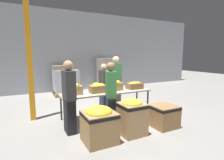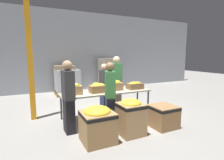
{
  "view_description": "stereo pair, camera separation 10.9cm",
  "coord_description": "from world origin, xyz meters",
  "px_view_note": "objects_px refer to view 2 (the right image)",
  "views": [
    {
      "loc": [
        -2.13,
        -4.56,
        1.81
      ],
      "look_at": [
        0.14,
        -0.05,
        1.09
      ],
      "focal_mm": 28.0,
      "sensor_mm": 36.0,
      "label": 1
    },
    {
      "loc": [
        -2.03,
        -4.61,
        1.81
      ],
      "look_at": [
        0.14,
        -0.05,
        1.09
      ],
      "focal_mm": 28.0,
      "sensor_mm": 36.0,
      "label": 2
    }
  ],
  "objects_px": {
    "pallet_stack_0": "(65,80)",
    "pallet_stack_2": "(109,74)",
    "donation_bin_0": "(98,123)",
    "donation_bin_1": "(131,116)",
    "sorting_table": "(107,93)",
    "banana_box_3": "(135,85)",
    "volunteer_0": "(116,82)",
    "pallet_stack_1": "(67,82)",
    "support_pillar": "(29,48)",
    "banana_box_1": "(98,88)",
    "volunteer_1": "(68,97)",
    "banana_box_2": "(116,85)",
    "donation_bin_2": "(163,115)",
    "volunteer_3": "(110,95)",
    "banana_box_0": "(73,89)",
    "volunteer_2": "(104,87)"
  },
  "relations": [
    {
      "from": "banana_box_0",
      "to": "donation_bin_2",
      "type": "distance_m",
      "value": 2.46
    },
    {
      "from": "volunteer_1",
      "to": "support_pillar",
      "type": "relative_size",
      "value": 0.42
    },
    {
      "from": "banana_box_0",
      "to": "support_pillar",
      "type": "xyz_separation_m",
      "value": [
        -0.99,
        0.65,
        1.09
      ]
    },
    {
      "from": "banana_box_0",
      "to": "banana_box_2",
      "type": "height_order",
      "value": "banana_box_0"
    },
    {
      "from": "pallet_stack_0",
      "to": "pallet_stack_2",
      "type": "height_order",
      "value": "pallet_stack_2"
    },
    {
      "from": "sorting_table",
      "to": "banana_box_1",
      "type": "xyz_separation_m",
      "value": [
        -0.29,
        -0.02,
        0.19
      ]
    },
    {
      "from": "support_pillar",
      "to": "pallet_stack_1",
      "type": "xyz_separation_m",
      "value": [
        1.54,
        2.87,
        -1.44
      ]
    },
    {
      "from": "banana_box_0",
      "to": "volunteer_3",
      "type": "xyz_separation_m",
      "value": [
        0.75,
        -0.78,
        -0.09
      ]
    },
    {
      "from": "sorting_table",
      "to": "banana_box_0",
      "type": "bearing_deg",
      "value": 178.14
    },
    {
      "from": "donation_bin_1",
      "to": "pallet_stack_0",
      "type": "relative_size",
      "value": 0.63
    },
    {
      "from": "donation_bin_0",
      "to": "donation_bin_1",
      "type": "bearing_deg",
      "value": 0.0
    },
    {
      "from": "banana_box_0",
      "to": "donation_bin_0",
      "type": "height_order",
      "value": "banana_box_0"
    },
    {
      "from": "volunteer_0",
      "to": "pallet_stack_0",
      "type": "height_order",
      "value": "volunteer_0"
    },
    {
      "from": "volunteer_1",
      "to": "pallet_stack_2",
      "type": "relative_size",
      "value": 1.02
    },
    {
      "from": "sorting_table",
      "to": "banana_box_3",
      "type": "distance_m",
      "value": 0.97
    },
    {
      "from": "volunteer_2",
      "to": "pallet_stack_2",
      "type": "relative_size",
      "value": 0.93
    },
    {
      "from": "volunteer_3",
      "to": "pallet_stack_2",
      "type": "bearing_deg",
      "value": -6.77
    },
    {
      "from": "banana_box_2",
      "to": "donation_bin_1",
      "type": "height_order",
      "value": "banana_box_2"
    },
    {
      "from": "banana_box_2",
      "to": "support_pillar",
      "type": "xyz_separation_m",
      "value": [
        -2.3,
        0.62,
        1.09
      ]
    },
    {
      "from": "pallet_stack_1",
      "to": "donation_bin_0",
      "type": "bearing_deg",
      "value": -94.23
    },
    {
      "from": "banana_box_0",
      "to": "donation_bin_1",
      "type": "height_order",
      "value": "banana_box_0"
    },
    {
      "from": "donation_bin_0",
      "to": "donation_bin_1",
      "type": "distance_m",
      "value": 0.81
    },
    {
      "from": "volunteer_0",
      "to": "banana_box_0",
      "type": "bearing_deg",
      "value": -62.07
    },
    {
      "from": "volunteer_1",
      "to": "pallet_stack_0",
      "type": "distance_m",
      "value": 4.38
    },
    {
      "from": "banana_box_2",
      "to": "donation_bin_2",
      "type": "height_order",
      "value": "banana_box_2"
    },
    {
      "from": "donation_bin_0",
      "to": "pallet_stack_1",
      "type": "distance_m",
      "value": 4.91
    },
    {
      "from": "banana_box_1",
      "to": "donation_bin_0",
      "type": "xyz_separation_m",
      "value": [
        -0.52,
        -1.32,
        -0.48
      ]
    },
    {
      "from": "banana_box_2",
      "to": "pallet_stack_0",
      "type": "height_order",
      "value": "pallet_stack_0"
    },
    {
      "from": "banana_box_2",
      "to": "support_pillar",
      "type": "distance_m",
      "value": 2.63
    },
    {
      "from": "banana_box_0",
      "to": "donation_bin_2",
      "type": "xyz_separation_m",
      "value": [
        1.95,
        -1.38,
        -0.61
      ]
    },
    {
      "from": "volunteer_0",
      "to": "donation_bin_1",
      "type": "distance_m",
      "value": 2.21
    },
    {
      "from": "donation_bin_2",
      "to": "pallet_stack_1",
      "type": "relative_size",
      "value": 0.53
    },
    {
      "from": "banana_box_1",
      "to": "pallet_stack_1",
      "type": "distance_m",
      "value": 3.59
    },
    {
      "from": "sorting_table",
      "to": "support_pillar",
      "type": "bearing_deg",
      "value": 161.16
    },
    {
      "from": "donation_bin_2",
      "to": "sorting_table",
      "type": "bearing_deg",
      "value": 125.41
    },
    {
      "from": "volunteer_0",
      "to": "donation_bin_2",
      "type": "relative_size",
      "value": 2.91
    },
    {
      "from": "banana_box_2",
      "to": "sorting_table",
      "type": "bearing_deg",
      "value": -170.11
    },
    {
      "from": "banana_box_1",
      "to": "pallet_stack_0",
      "type": "bearing_deg",
      "value": 93.5
    },
    {
      "from": "banana_box_3",
      "to": "donation_bin_1",
      "type": "relative_size",
      "value": 0.59
    },
    {
      "from": "sorting_table",
      "to": "donation_bin_0",
      "type": "bearing_deg",
      "value": -121.05
    },
    {
      "from": "pallet_stack_1",
      "to": "banana_box_2",
      "type": "bearing_deg",
      "value": -77.7
    },
    {
      "from": "banana_box_2",
      "to": "banana_box_3",
      "type": "height_order",
      "value": "banana_box_2"
    },
    {
      "from": "banana_box_2",
      "to": "pallet_stack_0",
      "type": "distance_m",
      "value": 3.75
    },
    {
      "from": "pallet_stack_1",
      "to": "volunteer_0",
      "type": "bearing_deg",
      "value": -68.37
    },
    {
      "from": "support_pillar",
      "to": "pallet_stack_0",
      "type": "bearing_deg",
      "value": 64.05
    },
    {
      "from": "banana_box_2",
      "to": "banana_box_3",
      "type": "xyz_separation_m",
      "value": [
        0.64,
        -0.08,
        -0.04
      ]
    },
    {
      "from": "banana_box_2",
      "to": "banana_box_3",
      "type": "bearing_deg",
      "value": -6.91
    },
    {
      "from": "banana_box_3",
      "to": "support_pillar",
      "type": "height_order",
      "value": "support_pillar"
    },
    {
      "from": "banana_box_0",
      "to": "volunteer_2",
      "type": "xyz_separation_m",
      "value": [
        1.17,
        0.57,
        -0.15
      ]
    },
    {
      "from": "volunteer_0",
      "to": "pallet_stack_1",
      "type": "relative_size",
      "value": 1.54
    }
  ]
}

